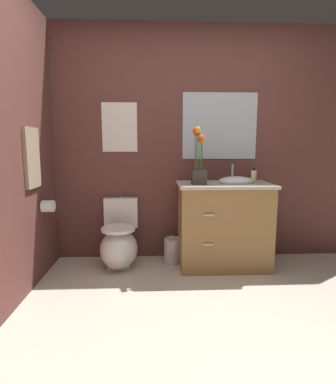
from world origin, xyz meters
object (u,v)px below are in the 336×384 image
(vanity_cabinet, at_px, (224,224))
(flower_vase, at_px, (199,165))
(soap_bottle, at_px, (254,176))
(toilet_paper_roll, at_px, (48,206))
(wall_poster, at_px, (120,127))
(toilet, at_px, (119,243))
(hanging_towel, at_px, (32,158))
(trash_bin, at_px, (173,250))
(wall_mirror, at_px, (220,126))

(vanity_cabinet, bearing_deg, flower_vase, -166.46)
(flower_vase, xyz_separation_m, soap_bottle, (0.57, 0.08, -0.12))
(vanity_cabinet, bearing_deg, toilet_paper_roll, -174.31)
(wall_poster, xyz_separation_m, toilet_paper_roll, (-0.63, -0.46, -0.75))
(vanity_cabinet, height_order, flower_vase, flower_vase)
(toilet, bearing_deg, hanging_towel, -152.64)
(trash_bin, xyz_separation_m, wall_mirror, (0.52, 0.20, 1.31))
(vanity_cabinet, relative_size, trash_bin, 3.85)
(hanging_towel, bearing_deg, vanity_cabinet, 10.60)
(vanity_cabinet, xyz_separation_m, wall_poster, (-1.07, 0.29, 0.99))
(wall_poster, bearing_deg, soap_bottle, -11.41)
(toilet, height_order, trash_bin, toilet)
(wall_mirror, bearing_deg, toilet, -165.97)
(vanity_cabinet, relative_size, wall_mirror, 1.31)
(trash_bin, distance_m, wall_mirror, 1.42)
(wall_mirror, height_order, toilet_paper_roll, wall_mirror)
(wall_mirror, bearing_deg, hanging_towel, -160.48)
(soap_bottle, distance_m, trash_bin, 1.15)
(wall_poster, bearing_deg, hanging_towel, -137.81)
(toilet, xyz_separation_m, trash_bin, (0.55, 0.07, -0.11))
(toilet, distance_m, soap_bottle, 1.54)
(flower_vase, distance_m, hanging_towel, 1.51)
(hanging_towel, bearing_deg, wall_poster, 42.19)
(wall_poster, distance_m, wall_mirror, 1.07)
(wall_mirror, bearing_deg, toilet_paper_roll, -164.77)
(wall_poster, bearing_deg, vanity_cabinet, -15.31)
(toilet, xyz_separation_m, vanity_cabinet, (1.07, -0.03, 0.20))
(vanity_cabinet, distance_m, flower_vase, 0.67)
(trash_bin, relative_size, toilet_paper_roll, 2.47)
(hanging_towel, bearing_deg, wall_mirror, 19.52)
(toilet, distance_m, toilet_paper_roll, 0.79)
(toilet, bearing_deg, soap_bottle, -0.41)
(vanity_cabinet, relative_size, toilet_paper_roll, 9.52)
(wall_mirror, relative_size, toilet_paper_roll, 7.27)
(vanity_cabinet, height_order, trash_bin, vanity_cabinet)
(flower_vase, xyz_separation_m, toilet_paper_roll, (-1.43, -0.10, -0.37))
(wall_mirror, height_order, hanging_towel, wall_mirror)
(hanging_towel, relative_size, toilet_paper_roll, 4.73)
(vanity_cabinet, bearing_deg, wall_poster, 164.69)
(flower_vase, height_order, toilet_paper_roll, flower_vase)
(vanity_cabinet, distance_m, wall_mirror, 1.05)
(vanity_cabinet, relative_size, flower_vase, 1.90)
(wall_mirror, bearing_deg, soap_bottle, -42.48)
(toilet, xyz_separation_m, soap_bottle, (1.37, -0.01, 0.69))
(flower_vase, bearing_deg, toilet, 173.41)
(flower_vase, distance_m, soap_bottle, 0.59)
(flower_vase, xyz_separation_m, wall_mirror, (0.27, 0.36, 0.40))
(flower_vase, height_order, soap_bottle, flower_vase)
(vanity_cabinet, distance_m, toilet_paper_roll, 1.73)
(flower_vase, distance_m, wall_poster, 0.96)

